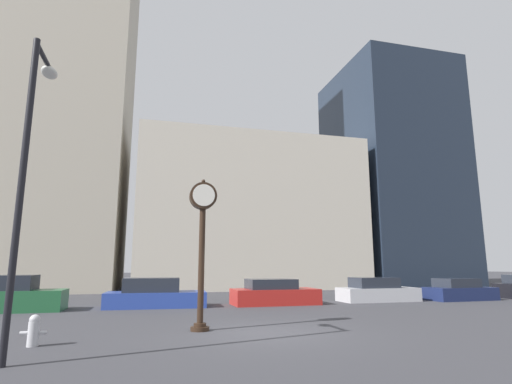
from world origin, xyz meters
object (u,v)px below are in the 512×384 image
object	(u,v)px
car_green	(6,296)
car_silver	(377,291)
street_clock	(202,228)
fire_hydrant_near	(34,330)
car_red	(274,294)
car_blue	(155,295)
car_navy	(459,291)
street_lamp_left	(31,145)

from	to	relation	value
car_green	car_silver	size ratio (longest dim) A/B	1.05
street_clock	fire_hydrant_near	distance (m)	5.12
fire_hydrant_near	car_red	bearing A→B (deg)	44.31
car_blue	car_red	size ratio (longest dim) A/B	1.09
street_clock	car_green	xyz separation A→B (m)	(-7.31, 6.99, -2.42)
car_green	car_blue	xyz separation A→B (m)	(6.07, 0.30, -0.08)
car_green	car_silver	xyz separation A→B (m)	(17.76, 0.49, -0.10)
car_green	car_silver	world-z (taller)	car_green
car_blue	fire_hydrant_near	size ratio (longest dim) A/B	6.25
street_clock	car_navy	size ratio (longest dim) A/B	1.18
car_green	fire_hydrant_near	xyz separation A→B (m)	(3.15, -8.31, -0.26)
street_clock	car_silver	bearing A→B (deg)	35.55
car_green	car_navy	distance (m)	22.60
car_red	car_navy	distance (m)	10.78
car_silver	car_blue	bearing A→B (deg)	-179.40
fire_hydrant_near	street_lamp_left	bearing A→B (deg)	-90.38
car_red	street_lamp_left	xyz separation A→B (m)	(-8.68, -10.14, 3.97)
street_clock	street_lamp_left	distance (m)	5.33
street_clock	fire_hydrant_near	size ratio (longest dim) A/B	6.20
car_silver	street_lamp_left	distance (m)	18.42
street_lamp_left	street_clock	bearing A→B (deg)	35.80
car_green	car_red	xyz separation A→B (m)	(11.82, 0.15, -0.11)
car_blue	street_clock	bearing A→B (deg)	-77.32
car_silver	car_navy	bearing A→B (deg)	-6.59
fire_hydrant_near	car_blue	bearing A→B (deg)	71.31
street_clock	car_blue	size ratio (longest dim) A/B	0.99
car_silver	street_lamp_left	world-z (taller)	street_lamp_left
car_blue	car_navy	world-z (taller)	car_blue
car_green	car_silver	bearing A→B (deg)	1.66
car_green	street_lamp_left	bearing A→B (deg)	-72.45
car_silver	fire_hydrant_near	distance (m)	17.05
car_red	car_silver	size ratio (longest dim) A/B	1.00
street_clock	car_blue	world-z (taller)	street_clock
street_clock	car_silver	world-z (taller)	street_clock
car_red	street_lamp_left	world-z (taller)	street_lamp_left
car_red	car_navy	size ratio (longest dim) A/B	1.09
car_navy	street_lamp_left	size ratio (longest dim) A/B	0.57
car_blue	car_green	bearing A→B (deg)	-174.12
car_blue	fire_hydrant_near	world-z (taller)	car_blue
car_blue	street_lamp_left	xyz separation A→B (m)	(-2.92, -10.29, 3.94)
car_green	street_lamp_left	xyz separation A→B (m)	(3.14, -9.99, 3.87)
street_clock	street_lamp_left	world-z (taller)	street_lamp_left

